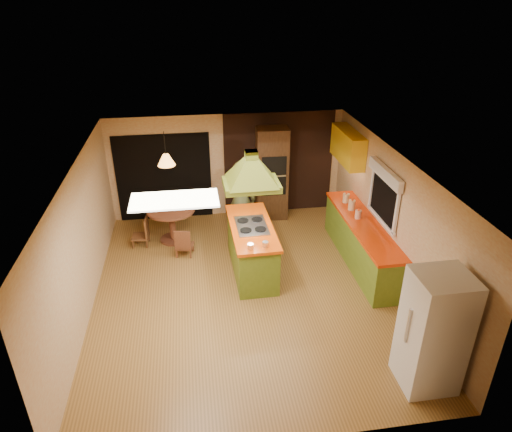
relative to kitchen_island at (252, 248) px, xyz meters
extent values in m
plane|color=olive|center=(-0.22, -0.64, -0.50)|extent=(6.50, 6.50, 0.00)
plane|color=beige|center=(-0.22, 2.61, 0.75)|extent=(5.50, 0.00, 5.50)
plane|color=beige|center=(-0.22, -3.89, 0.75)|extent=(5.50, 0.00, 5.50)
plane|color=beige|center=(-2.97, -0.64, 0.75)|extent=(0.00, 6.50, 6.50)
plane|color=beige|center=(2.53, -0.64, 0.75)|extent=(0.00, 6.50, 6.50)
plane|color=silver|center=(-0.22, -0.64, 2.00)|extent=(6.50, 6.50, 0.00)
cube|color=#381E14|center=(1.03, 2.59, 0.75)|extent=(2.64, 0.03, 2.50)
cube|color=black|center=(-1.72, 2.59, 0.55)|extent=(2.20, 0.03, 2.10)
cube|color=olive|center=(2.23, -0.04, -0.07)|extent=(0.58, 3.00, 0.86)
cube|color=#E53807|center=(2.23, -0.04, 0.39)|extent=(0.62, 3.05, 0.06)
cube|color=yellow|center=(2.35, 1.56, 1.45)|extent=(0.34, 1.40, 0.70)
cube|color=black|center=(2.50, -0.24, 1.05)|extent=(0.03, 1.16, 0.96)
cube|color=white|center=(2.45, -0.24, 1.52)|extent=(0.10, 1.35, 0.22)
cube|color=white|center=(-1.32, -1.84, 1.98)|extent=(1.20, 0.60, 0.03)
cube|color=olive|center=(0.00, 0.00, -0.04)|extent=(0.77, 1.93, 0.94)
cube|color=#E34C07|center=(0.00, 0.00, 0.46)|extent=(0.84, 2.01, 0.06)
cube|color=silver|center=(0.00, 0.00, 0.50)|extent=(0.59, 0.85, 0.02)
cube|color=#606A1A|center=(0.00, 0.00, 1.35)|extent=(1.02, 0.74, 0.12)
pyramid|color=#606A1A|center=(0.00, 0.00, 1.85)|extent=(1.02, 0.74, 0.45)
cube|color=#606A1A|center=(0.00, 0.00, 1.93)|extent=(0.22, 0.22, 0.14)
imported|color=#494E29|center=(-0.05, 1.35, 0.41)|extent=(0.72, 0.52, 1.84)
cube|color=white|center=(2.05, -3.21, 0.40)|extent=(0.75, 0.71, 1.81)
cube|color=#4F3119|center=(0.81, 2.31, 0.61)|extent=(0.76, 0.61, 2.22)
cube|color=black|center=(0.81, 2.01, 0.91)|extent=(0.57, 0.05, 0.45)
cube|color=black|center=(0.81, 2.01, 0.41)|extent=(0.57, 0.05, 0.45)
cylinder|color=brown|center=(-1.57, 1.43, 0.25)|extent=(1.04, 1.04, 0.05)
cylinder|color=brown|center=(-1.57, 1.43, -0.11)|extent=(0.14, 0.14, 0.73)
cylinder|color=brown|center=(-1.57, 1.43, -0.48)|extent=(0.59, 0.59, 0.05)
cone|color=#FF9E3F|center=(-1.57, 1.43, 1.40)|extent=(0.40, 0.40, 0.24)
cylinder|color=beige|center=(2.18, 0.54, 0.52)|extent=(0.19, 0.19, 0.21)
cylinder|color=beige|center=(2.18, 0.91, 0.51)|extent=(0.16, 0.16, 0.20)
cylinder|color=beige|center=(2.18, 0.15, 0.50)|extent=(0.16, 0.16, 0.17)
camera|label=1|loc=(-1.05, -7.60, 4.62)|focal=32.00mm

